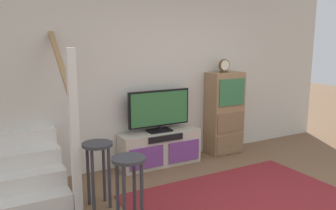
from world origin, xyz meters
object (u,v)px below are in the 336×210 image
object	(u,v)px
side_cabinet	(224,113)
bar_stool_near	(129,176)
bar_stool_far	(98,160)
desk_clock	(224,66)
media_console	(160,148)
television	(159,110)

from	to	relation	value
side_cabinet	bar_stool_near	bearing A→B (deg)	-148.14
bar_stool_near	bar_stool_far	xyz separation A→B (m)	(-0.14, 0.57, 0.01)
bar_stool_far	side_cabinet	bearing A→B (deg)	19.28
side_cabinet	bar_stool_near	world-z (taller)	side_cabinet
bar_stool_near	side_cabinet	bearing A→B (deg)	31.86
side_cabinet	bar_stool_near	distance (m)	2.69
side_cabinet	desk_clock	world-z (taller)	desk_clock
media_console	desk_clock	size ratio (longest dim) A/B	5.82
side_cabinet	bar_stool_far	distance (m)	2.57
television	bar_stool_far	xyz separation A→B (m)	(-1.22, -0.86, -0.30)
desk_clock	bar_stool_near	distance (m)	2.79
media_console	television	world-z (taller)	television
desk_clock	bar_stool_near	world-z (taller)	desk_clock
bar_stool_far	bar_stool_near	bearing A→B (deg)	-76.34
media_console	side_cabinet	bearing A→B (deg)	0.48
media_console	side_cabinet	xyz separation A→B (m)	(1.21, 0.01, 0.41)
side_cabinet	desk_clock	size ratio (longest dim) A/B	6.34
side_cabinet	media_console	bearing A→B (deg)	-179.52
side_cabinet	bar_stool_far	world-z (taller)	side_cabinet
television	side_cabinet	bearing A→B (deg)	-0.65
media_console	side_cabinet	distance (m)	1.28
bar_stool_near	media_console	bearing A→B (deg)	52.61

